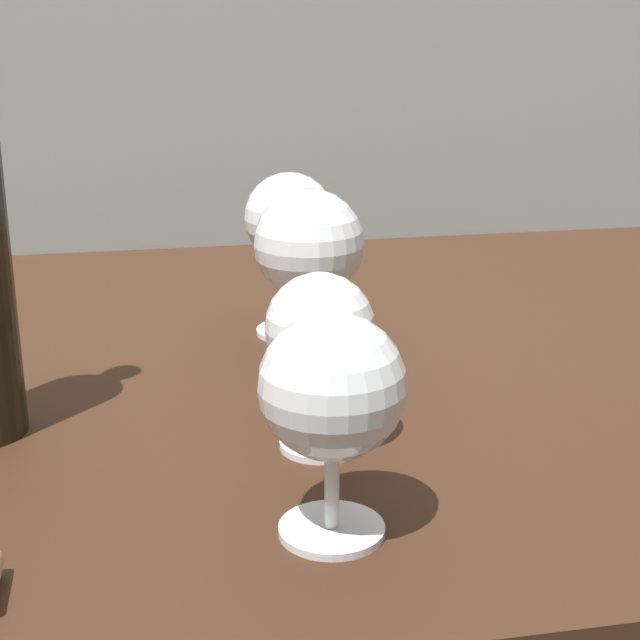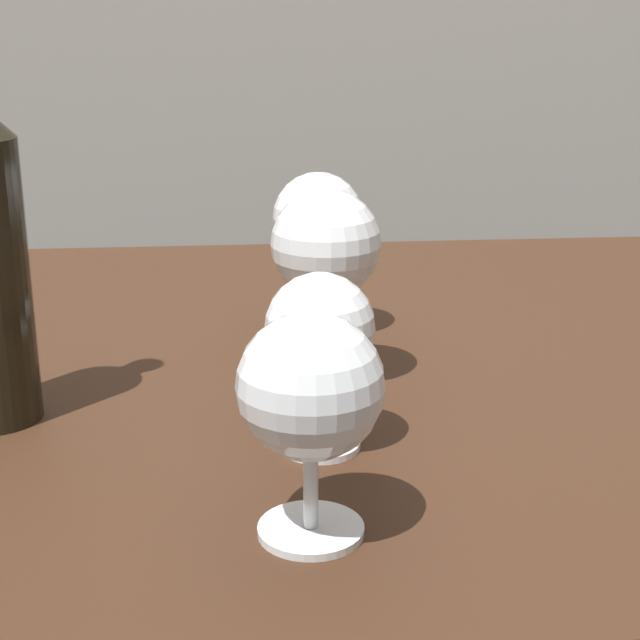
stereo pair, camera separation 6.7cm
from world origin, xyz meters
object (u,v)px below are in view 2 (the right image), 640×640
(wine_glass_port, at_px, (326,249))
(wine_glass_chardonnay, at_px, (318,220))
(wine_glass_cabernet, at_px, (320,333))
(wine_glass_pinot, at_px, (310,391))

(wine_glass_port, relative_size, wine_glass_chardonnay, 1.05)
(wine_glass_cabernet, relative_size, wine_glass_port, 0.79)
(wine_glass_cabernet, bearing_deg, wine_glass_port, 82.98)
(wine_glass_pinot, bearing_deg, wine_glass_port, 82.74)
(wine_glass_cabernet, xyz_separation_m, wine_glass_port, (0.02, 0.13, 0.03))
(wine_glass_pinot, bearing_deg, wine_glass_chardonnay, 84.56)
(wine_glass_cabernet, bearing_deg, wine_glass_pinot, -97.51)
(wine_glass_chardonnay, bearing_deg, wine_glass_cabernet, -94.46)
(wine_glass_port, bearing_deg, wine_glass_chardonnay, 88.27)
(wine_glass_port, bearing_deg, wine_glass_cabernet, -97.02)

